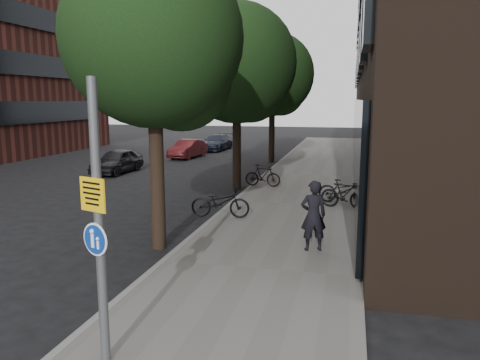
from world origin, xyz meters
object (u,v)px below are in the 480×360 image
(pedestrian, at_px, (313,216))
(parked_car_near, at_px, (117,161))
(signpost, at_px, (99,224))
(parked_bike_facade_near, at_px, (345,190))

(pedestrian, distance_m, parked_car_near, 15.53)
(signpost, bearing_deg, parked_bike_facade_near, 93.94)
(signpost, relative_size, parked_bike_facade_near, 2.11)
(signpost, distance_m, parked_car_near, 18.75)
(parked_bike_facade_near, bearing_deg, parked_car_near, 76.61)
(pedestrian, xyz_separation_m, parked_bike_facade_near, (0.68, 5.56, -0.38))
(parked_bike_facade_near, bearing_deg, signpost, 175.28)
(parked_bike_facade_near, xyz_separation_m, parked_car_near, (-11.76, 5.31, 0.01))
(pedestrian, relative_size, parked_car_near, 0.48)
(signpost, xyz_separation_m, pedestrian, (2.48, 5.72, -1.14))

